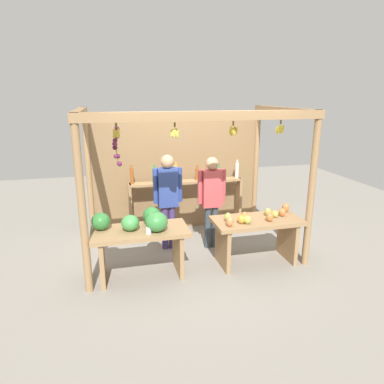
% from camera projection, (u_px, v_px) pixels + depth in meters
% --- Properties ---
extents(ground_plane, '(12.00, 12.00, 0.00)m').
position_uv_depth(ground_plane, '(189.00, 248.00, 5.89)').
color(ground_plane, gray).
rests_on(ground_plane, ground).
extents(market_stall, '(3.33, 2.08, 2.33)m').
position_uv_depth(market_stall, '(183.00, 165.00, 5.94)').
color(market_stall, '#99754C').
rests_on(market_stall, ground).
extents(fruit_counter_left, '(1.37, 0.68, 0.99)m').
position_uv_depth(fruit_counter_left, '(140.00, 233.00, 4.82)').
color(fruit_counter_left, '#99754C').
rests_on(fruit_counter_left, ground).
extents(fruit_counter_right, '(1.35, 0.64, 0.86)m').
position_uv_depth(fruit_counter_right, '(256.00, 229.00, 5.25)').
color(fruit_counter_right, '#99754C').
rests_on(fruit_counter_right, ground).
extents(bottle_shelf_unit, '(2.14, 0.22, 1.36)m').
position_uv_depth(bottle_shelf_unit, '(187.00, 191.00, 6.38)').
color(bottle_shelf_unit, '#99754C').
rests_on(bottle_shelf_unit, ground).
extents(vendor_man, '(0.48, 0.22, 1.61)m').
position_uv_depth(vendor_man, '(168.00, 194.00, 5.62)').
color(vendor_man, '#423268').
rests_on(vendor_man, ground).
extents(vendor_woman, '(0.48, 0.21, 1.56)m').
position_uv_depth(vendor_woman, '(212.00, 195.00, 5.68)').
color(vendor_woman, '#343F46').
rests_on(vendor_woman, ground).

